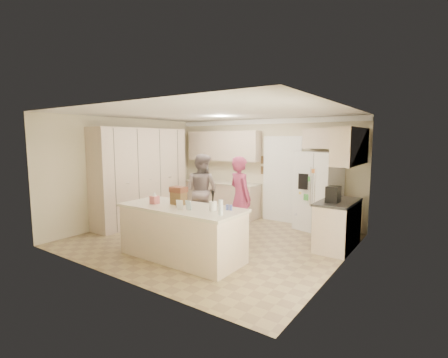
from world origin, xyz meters
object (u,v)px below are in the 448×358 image
Objects in this scene: teen_boy at (202,191)px; coffee_maker at (333,194)px; refrigerator at (318,191)px; island_base at (182,233)px; teen_girl at (240,198)px; tissue_box at (155,200)px; dollhouse_body at (179,198)px; utensil_crock at (213,206)px.

coffee_maker is at bearing -179.66° from teen_boy.
island_base is at bearing -99.56° from refrigerator.
refrigerator is 1.93m from teen_girl.
island_base is 15.71× the size of tissue_box.
coffee_maker reaches higher than dollhouse_body.
tissue_box is 0.08× the size of teen_boy.
teen_girl reaches higher than island_base.
tissue_box is at bearing 101.83° from teen_boy.
coffee_maker reaches higher than tissue_box.
tissue_box is (-2.60, -2.00, -0.07)m from coffee_maker.
tissue_box is at bearing -169.70° from island_base.
tissue_box is 1.83m from teen_girl.
refrigerator is 0.82× the size of island_base.
utensil_crock reaches higher than island_base.
teen_boy reaches higher than utensil_crock.
teen_boy is at bearing 132.93° from utensil_crock.
dollhouse_body is (-0.80, 0.05, 0.04)m from utensil_crock.
tissue_box is at bearing -106.69° from refrigerator.
coffee_maker is 0.14× the size of island_base.
teen_boy reaches higher than island_base.
island_base is 2.12m from teen_boy.
teen_girl is (0.25, 1.54, 0.43)m from island_base.
teen_girl reaches higher than coffee_maker.
refrigerator is 3.74m from tissue_box.
utensil_crock is (-1.40, -1.85, -0.07)m from coffee_maker.
teen_boy is at bearing -178.45° from coffee_maker.
refrigerator is 12.86× the size of tissue_box.
coffee_maker is 2.87m from island_base.
teen_girl is (0.80, 1.64, -0.13)m from tissue_box.
coffee_maker is 0.17× the size of teen_girl.
dollhouse_body is 0.15× the size of teen_girl.
teen_boy is (-2.36, -1.30, -0.03)m from refrigerator.
refrigerator is 3.37m from dollhouse_body.
island_base is 1.62m from teen_girl.
dollhouse_body reaches higher than utensil_crock.
refrigerator is 3.15m from utensil_crock.
teen_girl is (1.25, -0.28, -0.00)m from teen_boy.
utensil_crock is (-0.71, -3.06, 0.10)m from refrigerator.
teen_boy is 1.00× the size of teen_girl.
utensil_crock is 0.09× the size of teen_girl.
refrigerator is at bearing 59.26° from tissue_box.
utensil_crock is 1.07× the size of tissue_box.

